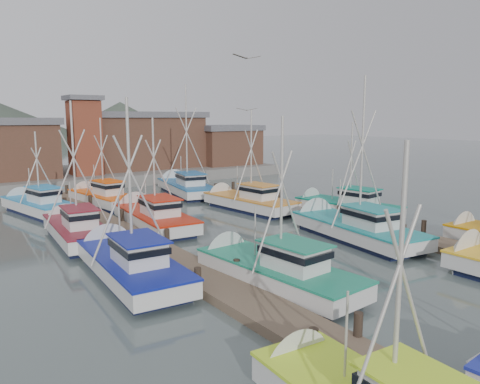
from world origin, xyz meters
TOP-DOWN VIEW (x-y plane):
  - ground at (0.00, 0.00)m, footprint 260.00×260.00m
  - dock_left at (-7.00, 4.04)m, footprint 2.30×46.00m
  - dock_right at (7.00, 4.04)m, footprint 2.30×46.00m
  - quay at (0.00, 37.00)m, footprint 44.00×16.00m
  - shed_center at (6.00, 37.00)m, footprint 14.84×9.54m
  - shed_right at (17.00, 34.00)m, footprint 8.48×6.36m
  - lookout_tower at (-2.00, 33.00)m, footprint 3.60×3.60m
  - boat_4 at (-4.73, -2.76)m, footprint 3.55×9.14m
  - boat_5 at (4.45, 0.73)m, footprint 4.33×10.27m
  - boat_6 at (-9.58, 1.87)m, footprint 3.80×9.53m
  - boat_8 at (-4.33, 10.84)m, footprint 3.64×9.78m
  - boat_9 at (4.39, 11.91)m, footprint 3.71×9.39m
  - boat_10 at (-9.68, 10.17)m, footprint 3.70×8.71m
  - boat_11 at (9.22, 5.87)m, footprint 3.93×8.98m
  - boat_12 at (-4.65, 20.64)m, footprint 3.78×8.85m
  - boat_13 at (4.20, 21.88)m, footprint 4.86×10.58m
  - boat_14 at (-9.91, 20.02)m, footprint 4.34×8.98m
  - gull_near at (-4.20, -0.24)m, footprint 1.55×0.61m
  - gull_far at (0.86, 6.79)m, footprint 1.51×0.66m

SIDE VIEW (x-z plane):
  - ground at x=0.00m, z-range 0.00..0.00m
  - dock_left at x=-7.00m, z-range -0.54..0.96m
  - dock_right at x=7.00m, z-range -0.54..0.96m
  - quay at x=0.00m, z-range 0.00..1.20m
  - boat_14 at x=-9.91m, z-range -2.87..4.23m
  - boat_11 at x=9.22m, z-range -3.24..4.60m
  - boat_12 at x=-4.65m, z-range -3.38..4.73m
  - boat_8 at x=-4.33m, z-range -3.47..4.82m
  - boat_4 at x=-4.73m, z-range -3.45..4.81m
  - boat_9 at x=4.39m, z-range -3.74..5.11m
  - boat_6 at x=-9.58m, z-range -3.89..5.26m
  - boat_10 at x=-9.68m, z-range -3.87..5.24m
  - boat_5 at x=4.45m, z-range -4.69..6.07m
  - boat_13 at x=4.20m, z-range -5.04..6.42m
  - shed_right at x=17.00m, z-range 1.24..6.44m
  - shed_center at x=6.00m, z-range 1.24..8.14m
  - lookout_tower at x=-2.00m, z-range 1.30..9.80m
  - gull_far at x=0.86m, z-range 7.82..8.06m
  - gull_near at x=-4.20m, z-range 10.10..10.34m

